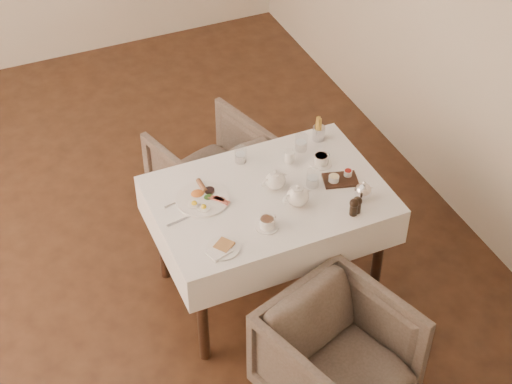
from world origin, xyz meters
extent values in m
plane|color=black|center=(0.00, 0.00, 0.00)|extent=(5.00, 5.00, 0.00)
cube|color=black|center=(0.80, -0.67, 0.72)|extent=(1.20, 0.80, 0.04)
cube|color=white|center=(0.80, -0.67, 0.64)|extent=(1.28, 0.88, 0.23)
cylinder|color=black|center=(0.26, -0.33, 0.35)|extent=(0.06, 0.06, 0.70)
cylinder|color=black|center=(1.34, -0.33, 0.35)|extent=(0.06, 0.06, 0.70)
cylinder|color=black|center=(0.26, -1.01, 0.35)|extent=(0.06, 0.06, 0.70)
cylinder|color=black|center=(1.34, -1.01, 0.35)|extent=(0.06, 0.06, 0.70)
imported|color=#473E34|center=(0.81, -1.51, 0.31)|extent=(0.84, 0.86, 0.62)
imported|color=#473E34|center=(0.77, 0.16, 0.31)|extent=(0.82, 0.83, 0.61)
cylinder|color=white|center=(0.44, -0.57, 0.76)|extent=(0.29, 0.29, 0.01)
ellipsoid|color=#B85D21|center=(0.43, -0.52, 0.78)|extent=(0.07, 0.07, 0.03)
cylinder|color=brown|center=(0.48, -0.48, 0.78)|extent=(0.03, 0.11, 0.03)
cylinder|color=black|center=(0.50, -0.53, 0.77)|extent=(0.05, 0.05, 0.02)
cube|color=maroon|center=(0.52, -0.62, 0.77)|extent=(0.09, 0.10, 0.01)
ellipsoid|color=#264C19|center=(0.48, -0.58, 0.77)|extent=(0.06, 0.05, 0.02)
cylinder|color=white|center=(0.41, -0.97, 0.76)|extent=(0.17, 0.17, 0.01)
cube|color=brown|center=(0.42, -0.96, 0.77)|extent=(0.12, 0.12, 0.01)
cube|color=white|center=(0.38, -0.99, 0.76)|extent=(0.14, 0.12, 0.01)
cylinder|color=white|center=(1.03, -0.46, 0.79)|extent=(0.06, 0.06, 0.07)
cylinder|color=white|center=(0.68, -0.91, 0.76)|extent=(0.12, 0.12, 0.01)
cylinder|color=white|center=(0.68, -0.91, 0.79)|extent=(0.10, 0.10, 0.05)
cylinder|color=#925F42|center=(0.68, -0.91, 0.81)|extent=(0.07, 0.07, 0.00)
cylinder|color=white|center=(1.18, -0.55, 0.76)|extent=(0.13, 0.13, 0.01)
cylinder|color=white|center=(1.18, -0.55, 0.79)|extent=(0.10, 0.10, 0.06)
cylinder|color=#925F42|center=(1.18, -0.55, 0.82)|extent=(0.07, 0.07, 0.00)
cylinder|color=silver|center=(0.77, -0.34, 0.80)|extent=(0.09, 0.09, 0.10)
cylinder|color=silver|center=(1.05, -0.70, 0.81)|extent=(0.08, 0.08, 0.10)
cylinder|color=silver|center=(1.14, -0.38, 0.81)|extent=(0.08, 0.08, 0.10)
cube|color=black|center=(1.21, -0.73, 0.76)|extent=(0.22, 0.17, 0.02)
cylinder|color=white|center=(1.17, -0.73, 0.79)|extent=(0.06, 0.06, 0.03)
cylinder|color=maroon|center=(1.26, -0.72, 0.79)|extent=(0.05, 0.05, 0.03)
cylinder|color=silver|center=(1.28, -0.34, 0.80)|extent=(0.07, 0.07, 0.09)
cube|color=silver|center=(0.32, -0.53, 0.76)|extent=(0.18, 0.05, 0.00)
cube|color=silver|center=(0.30, -0.67, 0.76)|extent=(0.21, 0.05, 0.00)
camera|label=1|loc=(-0.57, -3.62, 3.60)|focal=55.00mm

